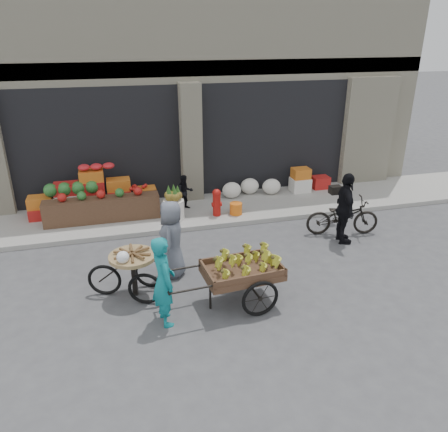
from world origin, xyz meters
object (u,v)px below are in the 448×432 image
object	(u,v)px
pineapple_bin	(174,210)
seated_person	(185,192)
vendor_woman	(164,281)
bicycle	(342,216)
fire_hydrant	(217,201)
vendor_grey	(172,239)
tricycle_cart	(133,268)
banana_cart	(239,269)
cyclist	(345,209)
orange_bucket	(236,209)

from	to	relation	value
pineapple_bin	seated_person	world-z (taller)	seated_person
seated_person	vendor_woman	distance (m)	4.75
pineapple_bin	bicycle	bearing A→B (deg)	-23.59
seated_person	bicycle	world-z (taller)	seated_person
fire_hydrant	vendor_woman	xyz separation A→B (m)	(-1.87, -3.95, 0.28)
pineapple_bin	vendor_grey	bearing A→B (deg)	-99.26
fire_hydrant	vendor_grey	size ratio (longest dim) A/B	0.46
vendor_woman	tricycle_cart	distance (m)	1.06
banana_cart	vendor_woman	world-z (taller)	vendor_woman
fire_hydrant	banana_cart	xyz separation A→B (m)	(-0.52, -3.74, 0.19)
bicycle	cyclist	bearing A→B (deg)	165.78
fire_hydrant	banana_cart	size ratio (longest dim) A/B	0.30
tricycle_cart	pineapple_bin	bearing A→B (deg)	84.44
vendor_woman	bicycle	world-z (taller)	vendor_woman
vendor_grey	fire_hydrant	bearing A→B (deg)	166.70
cyclist	pineapple_bin	bearing A→B (deg)	72.54
tricycle_cart	seated_person	bearing A→B (deg)	82.26
fire_hydrant	cyclist	xyz separation A→B (m)	(2.48, -2.00, 0.32)
fire_hydrant	seated_person	size ratio (longest dim) A/B	0.76
orange_bucket	tricycle_cart	distance (m)	4.09
tricycle_cart	bicycle	size ratio (longest dim) A/B	0.85
tricycle_cart	banana_cart	bearing A→B (deg)	-6.49
bicycle	banana_cart	bearing A→B (deg)	136.17
fire_hydrant	orange_bucket	xyz separation A→B (m)	(0.50, -0.05, -0.23)
seated_person	cyclist	size ratio (longest dim) A/B	0.56
vendor_grey	cyclist	distance (m)	4.01
orange_bucket	cyclist	size ratio (longest dim) A/B	0.19
bicycle	vendor_woman	bearing A→B (deg)	129.69
seated_person	tricycle_cart	distance (m)	3.99
banana_cart	vendor_woman	xyz separation A→B (m)	(-1.34, -0.21, 0.10)
seated_person	tricycle_cart	world-z (taller)	seated_person
fire_hydrant	seated_person	distance (m)	0.96
banana_cart	cyclist	size ratio (longest dim) A/B	1.41
seated_person	vendor_grey	distance (m)	3.20
vendor_woman	vendor_grey	distance (m)	1.55
pineapple_bin	cyclist	xyz separation A→B (m)	(3.58, -2.05, 0.46)
fire_hydrant	vendor_woman	world-z (taller)	vendor_woman
vendor_grey	tricycle_cart	bearing A→B (deg)	-36.44
orange_bucket	cyclist	bearing A→B (deg)	-44.59
pineapple_bin	bicycle	xyz separation A→B (m)	(3.78, -1.65, 0.08)
seated_person	vendor_grey	size ratio (longest dim) A/B	0.60
pineapple_bin	vendor_woman	bearing A→B (deg)	-100.89
orange_bucket	vendor_grey	bearing A→B (deg)	-129.99
seated_person	pineapple_bin	bearing A→B (deg)	-133.69
seated_person	vendor_woman	size ratio (longest dim) A/B	0.59
tricycle_cart	orange_bucket	bearing A→B (deg)	62.47
seated_person	tricycle_cart	bearing A→B (deg)	-123.73
pineapple_bin	bicycle	size ratio (longest dim) A/B	0.30
tricycle_cart	vendor_grey	xyz separation A→B (m)	(0.80, 0.56, 0.21)
seated_person	banana_cart	world-z (taller)	seated_person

